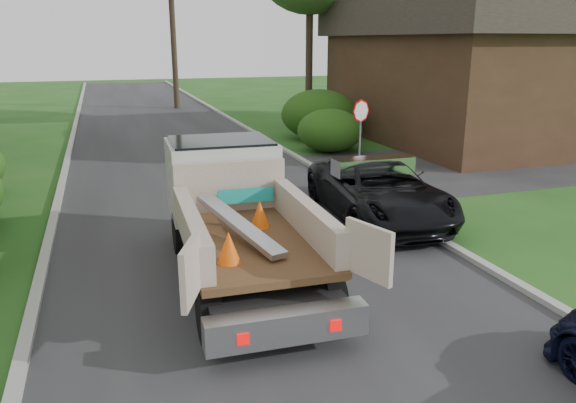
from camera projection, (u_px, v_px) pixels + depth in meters
The scene contains 11 objects.
ground at pixel (304, 322), 8.88m from camera, with size 120.00×120.00×0.00m, color #1D4F16.
road at pixel (198, 179), 18.00m from camera, with size 8.00×90.00×0.02m, color #28282B.
side_street at pixel (526, 161), 20.72m from camera, with size 16.00×7.00×0.02m, color #28282B.
curb_left at pixel (61, 188), 16.75m from camera, with size 0.20×90.00×0.12m, color #9E9E99.
curb_right at pixel (317, 169), 19.23m from camera, with size 0.20×90.00×0.12m, color #9E9E99.
stop_sign at pixel (361, 121), 18.17m from camera, with size 0.71×0.32×2.48m.
house_right at pixel (473, 67), 24.71m from camera, with size 9.72×12.96×6.20m.
hedge_right_a at pixel (330, 130), 22.26m from camera, with size 2.60×2.60×1.70m, color #1C420F.
hedge_right_b at pixel (319, 114), 25.14m from camera, with size 3.38×3.38×2.21m, color #1C420F.
flatbed_truck at pixel (232, 202), 10.93m from camera, with size 2.86×6.17×2.31m.
black_pickup at pixel (379, 190), 13.87m from camera, with size 2.40×5.21×1.45m, color black.
Camera 1 is at (-2.76, -7.52, 4.29)m, focal length 35.00 mm.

